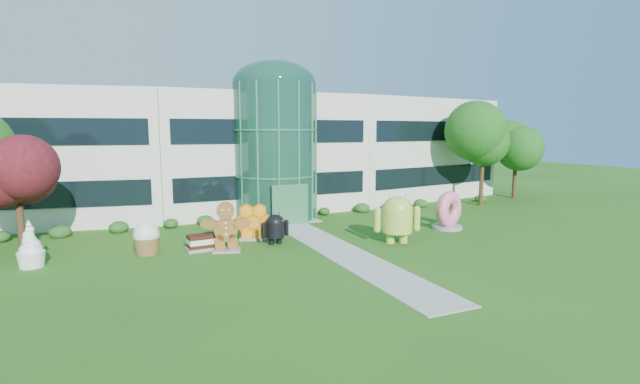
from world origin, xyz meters
name	(u,v)px	position (x,y,z in m)	size (l,w,h in m)	color
ground	(351,257)	(0.00, 0.00, 0.00)	(140.00, 140.00, 0.00)	#215114
building	(253,152)	(0.00, 18.00, 4.65)	(46.00, 15.00, 9.30)	beige
atrium	(275,152)	(0.00, 12.00, 4.90)	(6.00, 6.00, 9.80)	#194738
walkway	(334,248)	(0.00, 2.00, 0.02)	(2.40, 20.00, 0.04)	#9E9E93
tree_red	(18,198)	(-15.50, 7.50, 3.00)	(4.00, 4.00, 6.00)	#3F0C14
trees_backdrop	(271,160)	(0.00, 13.00, 4.20)	(52.00, 8.00, 8.40)	#194A12
android_green	(397,216)	(3.85, 1.62, 1.61)	(2.84, 1.89, 3.21)	#AAC840
android_black	(275,227)	(-2.67, 4.26, 1.01)	(1.77, 1.19, 2.02)	black
donut	(448,210)	(9.03, 3.50, 1.27)	(2.45, 1.18, 2.55)	#F45C8C
gingerbread	(226,227)	(-5.59, 3.80, 1.36)	(2.95, 1.13, 2.72)	brown
ice_cream_sandwich	(205,242)	(-6.60, 4.57, 0.44)	(1.97, 0.99, 0.88)	black
honeycomb	(253,223)	(-3.51, 5.79, 0.98)	(2.51, 0.90, 1.97)	orange
froyo	(30,244)	(-14.74, 4.72, 1.13)	(1.32, 1.32, 2.27)	white
cupcake	(147,238)	(-9.53, 4.98, 0.87)	(1.45, 1.45, 1.74)	white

